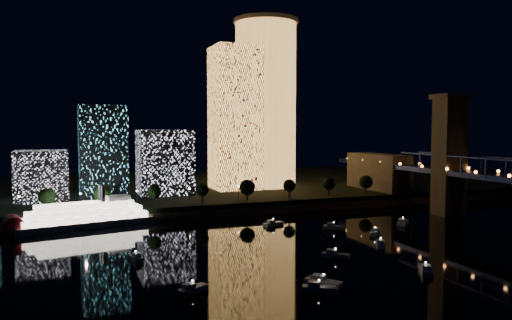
{
  "coord_description": "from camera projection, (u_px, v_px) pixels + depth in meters",
  "views": [
    {
      "loc": [
        -82.73,
        -113.37,
        36.45
      ],
      "look_at": [
        -18.54,
        55.0,
        24.6
      ],
      "focal_mm": 35.0,
      "sensor_mm": 36.0,
      "label": 1
    }
  ],
  "objects": [
    {
      "name": "ground",
      "position": [
        390.0,
        260.0,
        137.5
      ],
      "size": [
        520.0,
        520.0,
        0.0
      ],
      "primitive_type": "plane",
      "color": "black",
      "rests_on": "ground"
    },
    {
      "name": "far_bank",
      "position": [
        221.0,
        186.0,
        286.52
      ],
      "size": [
        420.0,
        160.0,
        5.0
      ],
      "primitive_type": "cube",
      "color": "black",
      "rests_on": "ground"
    },
    {
      "name": "seawall",
      "position": [
        274.0,
        209.0,
        213.86
      ],
      "size": [
        420.0,
        6.0,
        3.0
      ],
      "primitive_type": "cube",
      "color": "#6B5E4C",
      "rests_on": "ground"
    },
    {
      "name": "tower_cylindrical",
      "position": [
        266.0,
        103.0,
        264.48
      ],
      "size": [
        34.0,
        34.0,
        87.88
      ],
      "color": "#FFAD51",
      "rests_on": "far_bank"
    },
    {
      "name": "tower_rectangular",
      "position": [
        235.0,
        118.0,
        254.03
      ],
      "size": [
        22.69,
        22.69,
        72.19
      ],
      "primitive_type": "cube",
      "color": "#FFAD51",
      "rests_on": "far_bank"
    },
    {
      "name": "midrise_blocks",
      "position": [
        88.0,
        161.0,
        222.69
      ],
      "size": [
        102.35,
        32.51,
        41.14
      ],
      "color": "white",
      "rests_on": "far_bank"
    },
    {
      "name": "riverboat",
      "position": [
        79.0,
        217.0,
        180.9
      ],
      "size": [
        52.57,
        20.57,
        15.53
      ],
      "color": "silver",
      "rests_on": "ground"
    },
    {
      "name": "motorboats",
      "position": [
        352.0,
        247.0,
        149.08
      ],
      "size": [
        127.08,
        77.54,
        2.78
      ],
      "color": "silver",
      "rests_on": "ground"
    },
    {
      "name": "esplanade_trees",
      "position": [
        204.0,
        189.0,
        208.52
      ],
      "size": [
        165.97,
        6.89,
        8.95
      ],
      "color": "black",
      "rests_on": "far_bank"
    },
    {
      "name": "street_lamps",
      "position": [
        190.0,
        192.0,
        212.46
      ],
      "size": [
        132.7,
        0.7,
        5.65
      ],
      "color": "black",
      "rests_on": "far_bank"
    }
  ]
}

